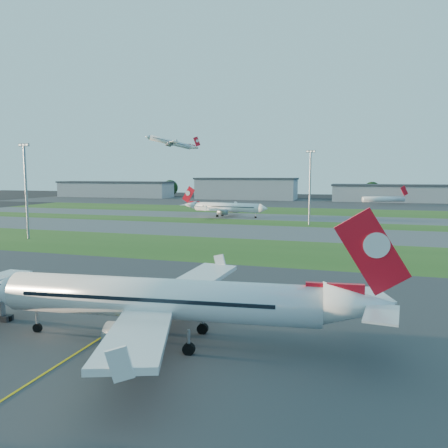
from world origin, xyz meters
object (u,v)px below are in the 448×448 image
at_px(airliner_taxiing, 226,207).
at_px(light_mast_centre, 310,182).
at_px(mini_jet_near, 384,199).
at_px(light_mast_west, 26,185).
at_px(airliner_parked, 164,300).

relative_size(airliner_taxiing, light_mast_centre, 1.39).
bearing_deg(light_mast_centre, mini_jet_near, 75.38).
relative_size(mini_jet_near, light_mast_west, 1.01).
xyz_separation_m(airliner_parked, airliner_taxiing, (-32.86, 132.07, -0.59)).
height_order(mini_jet_near, light_mast_centre, light_mast_centre).
bearing_deg(light_mast_centre, light_mast_west, -141.34).
distance_m(airliner_taxiing, mini_jet_near, 118.44).
relative_size(airliner_parked, light_mast_centre, 1.60).
distance_m(mini_jet_near, light_mast_centre, 121.69).
height_order(airliner_parked, mini_jet_near, airliner_parked).
relative_size(airliner_parked, light_mast_west, 1.60).
height_order(mini_jet_near, light_mast_west, light_mast_west).
relative_size(mini_jet_near, light_mast_centre, 1.01).
height_order(airliner_parked, light_mast_centre, light_mast_centre).
height_order(airliner_taxiing, mini_jet_near, airliner_taxiing).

